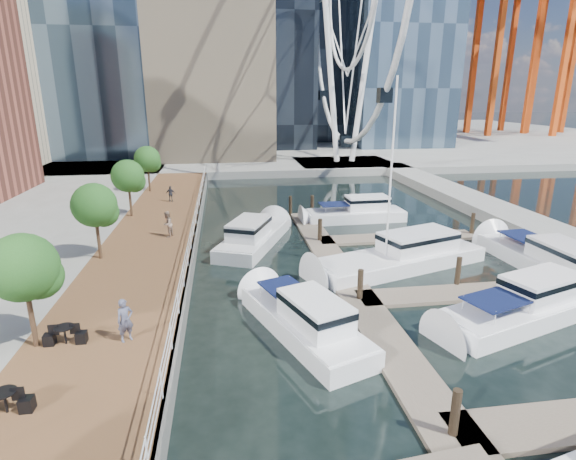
{
  "coord_description": "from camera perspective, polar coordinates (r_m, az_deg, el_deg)",
  "views": [
    {
      "loc": [
        -3.83,
        -12.86,
        10.46
      ],
      "look_at": [
        -0.29,
        11.66,
        3.0
      ],
      "focal_mm": 28.0,
      "sensor_mm": 36.0,
      "label": 1
    }
  ],
  "objects": [
    {
      "name": "seawall",
      "position": [
        29.67,
        -11.95,
        -3.24
      ],
      "size": [
        0.25,
        60.0,
        1.0
      ],
      "primitive_type": "cube",
      "color": "#595954",
      "rests_on": "ground"
    },
    {
      "name": "railing",
      "position": [
        29.34,
        -12.26,
        -1.36
      ],
      "size": [
        0.1,
        60.0,
        1.05
      ],
      "primitive_type": null,
      "color": "white",
      "rests_on": "boardwalk"
    },
    {
      "name": "pedestrian_near",
      "position": [
        19.27,
        -19.98,
        -10.72
      ],
      "size": [
        0.78,
        0.71,
        1.79
      ],
      "primitive_type": "imported",
      "rotation": [
        0.0,
        0.0,
        0.56
      ],
      "color": "#4C4E65",
      "rests_on": "boardwalk"
    },
    {
      "name": "ground",
      "position": [
        17.01,
        7.08,
        -21.32
      ],
      "size": [
        520.0,
        520.0,
        0.0
      ],
      "primitive_type": "plane",
      "color": "black",
      "rests_on": "ground"
    },
    {
      "name": "land_far",
      "position": [
        115.35,
        -6.42,
        11.7
      ],
      "size": [
        200.0,
        114.0,
        1.0
      ],
      "primitive_type": "cube",
      "color": "gray",
      "rests_on": "ground"
    },
    {
      "name": "pedestrian_mid",
      "position": [
        32.12,
        -15.08,
        0.72
      ],
      "size": [
        0.92,
        1.05,
        1.82
      ],
      "primitive_type": "imported",
      "rotation": [
        0.0,
        0.0,
        -1.87
      ],
      "color": "gray",
      "rests_on": "boardwalk"
    },
    {
      "name": "breakwater",
      "position": [
        41.8,
        26.87,
        1.13
      ],
      "size": [
        4.0,
        60.0,
        1.0
      ],
      "primitive_type": "cube",
      "color": "gray",
      "rests_on": "ground"
    },
    {
      "name": "boardwalk",
      "position": [
        30.03,
        -17.67,
        -3.43
      ],
      "size": [
        6.0,
        60.0,
        1.0
      ],
      "primitive_type": "cube",
      "color": "brown",
      "rests_on": "ground"
    },
    {
      "name": "street_trees",
      "position": [
        28.58,
        -23.39,
        2.9
      ],
      "size": [
        2.6,
        42.6,
        4.6
      ],
      "color": "#3F2B1C",
      "rests_on": "ground"
    },
    {
      "name": "moored_yachts",
      "position": [
        28.7,
        13.87,
        -5.13
      ],
      "size": [
        22.67,
        32.28,
        11.5
      ],
      "color": "white",
      "rests_on": "ground"
    },
    {
      "name": "pedestrian_far",
      "position": [
        42.89,
        -14.67,
        4.47
      ],
      "size": [
        0.89,
        0.45,
        1.47
      ],
      "primitive_type": "imported",
      "rotation": [
        0.0,
        0.0,
        3.03
      ],
      "color": "#2E3039",
      "rests_on": "boardwalk"
    },
    {
      "name": "port_cranes",
      "position": [
        130.31,
        26.69,
        19.29
      ],
      "size": [
        40.0,
        52.0,
        38.0
      ],
      "color": "#D84C14",
      "rests_on": "ground"
    },
    {
      "name": "yacht_foreground",
      "position": [
        24.91,
        27.57,
        -10.11
      ],
      "size": [
        10.64,
        5.87,
        2.15
      ],
      "primitive_type": null,
      "rotation": [
        0.0,
        0.0,
        1.89
      ],
      "color": "white",
      "rests_on": "ground"
    },
    {
      "name": "floating_docks",
      "position": [
        27.57,
        17.84,
        -5.28
      ],
      "size": [
        16.0,
        34.0,
        2.6
      ],
      "color": "#6D6051",
      "rests_on": "ground"
    },
    {
      "name": "pier",
      "position": [
        68.0,
        7.15,
        8.2
      ],
      "size": [
        14.0,
        12.0,
        1.0
      ],
      "primitive_type": "cube",
      "color": "gray",
      "rests_on": "ground"
    }
  ]
}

